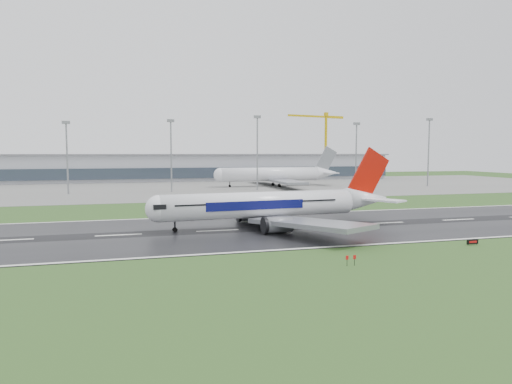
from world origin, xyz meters
name	(u,v)px	position (x,y,z in m)	size (l,w,h in m)	color
ground	(306,227)	(0.00, 0.00, 0.00)	(520.00, 520.00, 0.00)	#26491A
runway	(306,227)	(0.00, 0.00, 0.05)	(400.00, 45.00, 0.10)	black
apron	(211,187)	(0.00, 125.00, 0.04)	(400.00, 130.00, 0.08)	slate
terminal	(194,168)	(0.00, 185.00, 7.50)	(240.00, 36.00, 15.00)	#94969F
main_airliner	(277,188)	(-6.21, 2.15, 8.55)	(57.23, 54.51, 16.90)	white
parked_airliner	(275,167)	(31.26, 120.50, 9.56)	(64.66, 60.20, 18.95)	white
tower_crane	(326,145)	(93.44, 200.00, 22.04)	(44.65, 2.44, 44.09)	#C6A009
runway_sign	(472,242)	(21.22, -26.66, 0.52)	(2.30, 0.26, 1.04)	black
floodmast_1	(67,159)	(-61.31, 100.00, 13.85)	(0.64, 0.64, 27.70)	gray
floodmast_2	(171,157)	(-20.81, 100.00, 14.56)	(0.64, 0.64, 29.12)	gray
floodmast_3	(257,154)	(16.49, 100.00, 15.73)	(0.64, 0.64, 31.46)	gray
floodmast_4	(356,157)	(64.33, 100.00, 14.65)	(0.64, 0.64, 29.30)	gray
floodmast_5	(428,154)	(103.37, 100.00, 16.00)	(0.64, 0.64, 32.00)	gray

